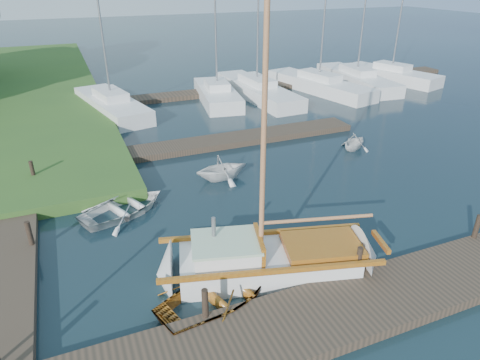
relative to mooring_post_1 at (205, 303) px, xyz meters
name	(u,v)px	position (x,y,z in m)	size (l,w,h in m)	color
ground	(240,209)	(3.00, 5.00, -0.70)	(160.00, 160.00, 0.00)	black
near_dock	(332,313)	(3.00, -1.00, -0.55)	(18.00, 2.20, 0.30)	#332B22
left_dock	(2,223)	(-5.00, 7.00, -0.55)	(2.20, 18.00, 0.30)	#332B22
far_dock	(227,141)	(5.00, 11.50, -0.55)	(14.00, 1.60, 0.30)	#332B22
pontoon	(280,85)	(13.00, 21.00, -0.55)	(30.00, 1.60, 0.30)	#332B22
mooring_post_1	(205,303)	(0.00, 0.00, 0.00)	(0.16, 0.16, 0.80)	black
mooring_post_2	(359,260)	(4.50, 0.00, 0.00)	(0.16, 0.16, 0.80)	black
mooring_post_3	(477,226)	(9.00, 0.00, 0.00)	(0.16, 0.16, 0.80)	black
mooring_post_4	(29,233)	(-4.00, 5.00, 0.00)	(0.16, 0.16, 0.80)	black
mooring_post_5	(32,170)	(-4.00, 10.00, 0.00)	(0.16, 0.16, 0.80)	black
sailboat	(273,262)	(2.47, 1.26, -0.36)	(7.41, 3.73, 9.83)	white
dinghy	(221,289)	(0.66, 0.67, -0.33)	(2.56, 3.59, 0.74)	maroon
tender_a	(124,205)	(-0.99, 6.33, -0.37)	(2.31, 3.23, 0.67)	white
tender_b	(222,166)	(3.29, 7.69, -0.11)	(1.92, 2.22, 1.17)	white
tender_d	(355,140)	(10.52, 8.36, -0.23)	(1.55, 1.80, 0.95)	white
marina_boat_0	(112,104)	(0.32, 19.26, -0.13)	(3.88, 8.39, 10.73)	white
marina_boat_2	(217,93)	(7.23, 19.13, -0.11)	(3.31, 7.22, 12.21)	white
marina_boat_3	(257,89)	(10.19, 19.19, -0.14)	(2.58, 9.73, 10.99)	white
marina_boat_4	(319,84)	(15.02, 18.82, -0.14)	(4.12, 9.48, 10.65)	white
marina_boat_5	(356,78)	(18.74, 19.38, -0.14)	(3.01, 9.26, 10.62)	white
marina_boat_6	(391,74)	(22.18, 19.46, -0.14)	(4.34, 8.03, 9.67)	white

